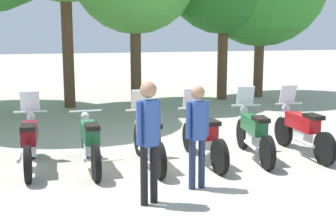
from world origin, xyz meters
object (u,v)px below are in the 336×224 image
Objects in this scene: motorcycle_5 at (302,130)px; person_1 at (197,129)px; motorcycle_3 at (203,136)px; motorcycle_2 at (148,138)px; person_2 at (149,132)px; motorcycle_0 at (30,141)px; motorcycle_4 at (254,132)px; motorcycle_1 at (90,141)px.

motorcycle_5 is 1.30× the size of person_1.
motorcycle_3 is 1.31× the size of person_1.
motorcycle_2 is 1.21× the size of person_2.
motorcycle_3 is 2.44m from person_2.
motorcycle_0 and motorcycle_4 have the same top height.
motorcycle_1 is at bearing 94.39° from motorcycle_4.
motorcycle_1 is 3.22m from motorcycle_4.
motorcycle_2 is at bearing 96.29° from motorcycle_4.
motorcycle_3 is (2.14, -0.17, 0.01)m from motorcycle_1.
motorcycle_1 is at bearing 82.10° from motorcycle_2.
person_2 is at bearing -163.61° from motorcycle_1.
person_1 is (2.62, -1.80, 0.46)m from motorcycle_0.
motorcycle_4 is at bearing -91.57° from motorcycle_3.
person_1 is 0.92× the size of person_2.
motorcycle_4 is 1.06m from motorcycle_5.
motorcycle_3 is 1.59m from person_1.
motorcycle_3 is 1.00× the size of motorcycle_5.
motorcycle_2 is 1.07m from motorcycle_3.
person_1 reaches higher than motorcycle_5.
person_1 reaches higher than motorcycle_3.
motorcycle_0 is 1.00× the size of motorcycle_5.
person_1 reaches higher than motorcycle_2.
motorcycle_4 is (3.21, -0.15, 0.01)m from motorcycle_1.
motorcycle_3 is (1.07, -0.05, 0.00)m from motorcycle_2.
motorcycle_4 is at bearing -58.36° from person_1.
motorcycle_5 is (1.06, -0.02, 0.00)m from motorcycle_4.
motorcycle_0 is 1.00× the size of motorcycle_3.
motorcycle_2 is (1.07, -0.12, 0.01)m from motorcycle_1.
motorcycle_0 is 3.23m from motorcycle_3.
motorcycle_3 is (3.20, -0.40, 0.00)m from motorcycle_0.
person_1 is at bearing 96.29° from person_2.
motorcycle_4 is at bearing -94.41° from motorcycle_1.
motorcycle_2 is 1.00× the size of motorcycle_4.
motorcycle_3 is 1.08m from motorcycle_4.
motorcycle_4 is 3.22m from person_2.
person_1 is at bearing -137.06° from motorcycle_1.
motorcycle_2 is 2.04m from person_2.
person_1 is (-1.66, -1.42, 0.46)m from motorcycle_4.
motorcycle_1 is 1.21× the size of person_2.
motorcycle_0 is 1.00× the size of motorcycle_1.
motorcycle_4 is (1.08, 0.02, 0.00)m from motorcycle_3.
motorcycle_4 is 2.23m from person_1.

